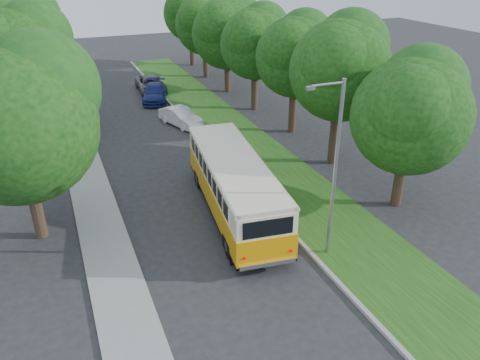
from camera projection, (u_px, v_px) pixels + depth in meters
name	position (u px, v px, depth m)	size (l,w,h in m)	color
ground	(218.00, 246.00, 21.66)	(120.00, 120.00, 0.00)	#28282A
curb	(247.00, 185.00, 27.00)	(0.20, 70.00, 0.15)	gray
grass_verge	(283.00, 178.00, 27.81)	(4.50, 70.00, 0.13)	#214813
sidewalk	(97.00, 214.00, 24.12)	(2.20, 70.00, 0.12)	gray
treeline	(173.00, 44.00, 34.96)	(24.27, 41.91, 9.46)	#332319
lamppost_near	(334.00, 167.00, 19.10)	(1.71, 0.16, 8.00)	gray
lamppost_far	(69.00, 85.00, 31.43)	(1.71, 0.16, 7.50)	gray
warning_sign	(84.00, 138.00, 29.25)	(0.56, 0.10, 2.50)	gray
vintage_bus	(234.00, 187.00, 23.49)	(2.75, 10.69, 3.17)	#FFA608
car_silver	(217.00, 157.00, 29.26)	(1.50, 3.73, 1.27)	silver
car_white	(181.00, 117.00, 36.02)	(1.44, 4.14, 1.37)	white
car_blue	(155.00, 93.00, 41.76)	(2.06, 5.07, 1.47)	navy
car_grey	(151.00, 84.00, 44.39)	(2.40, 5.21, 1.45)	#595B61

